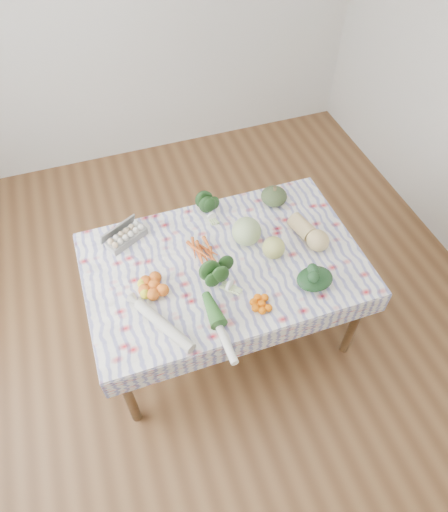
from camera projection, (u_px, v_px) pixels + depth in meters
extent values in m
plane|color=brown|center=(224.00, 327.00, 3.33)|extent=(4.50, 4.50, 0.00)
cube|color=silver|center=(131.00, 2.00, 3.60)|extent=(4.00, 0.04, 2.80)
cube|color=brown|center=(224.00, 265.00, 2.76)|extent=(1.60, 1.00, 0.04)
cylinder|color=brown|center=(128.00, 395.00, 2.64)|extent=(0.06, 0.06, 0.71)
cylinder|color=brown|center=(354.00, 323.00, 2.94)|extent=(0.06, 0.06, 0.71)
cylinder|color=brown|center=(103.00, 279.00, 3.16)|extent=(0.06, 0.06, 0.71)
cylinder|color=brown|center=(297.00, 228.00, 3.47)|extent=(0.06, 0.06, 0.71)
cube|color=white|center=(224.00, 263.00, 2.74)|extent=(1.66, 1.06, 0.01)
cube|color=gray|center=(127.00, 237.00, 2.82)|extent=(0.28, 0.22, 0.07)
cube|color=#D55B1F|center=(202.00, 253.00, 2.76)|extent=(0.21, 0.19, 0.04)
ellipsoid|color=#1A3A16|center=(209.00, 208.00, 2.94)|extent=(0.16, 0.14, 0.13)
ellipsoid|color=#3F522C|center=(274.00, 196.00, 3.02)|extent=(0.20, 0.20, 0.11)
sphere|color=#A4BE7B|center=(246.00, 231.00, 2.78)|extent=(0.22, 0.22, 0.18)
ellipsoid|color=#DBBB77|center=(309.00, 232.00, 2.81)|extent=(0.21, 0.32, 0.14)
cube|color=orange|center=(154.00, 286.00, 2.58)|extent=(0.27, 0.27, 0.08)
ellipsoid|color=#1C4116|center=(221.00, 279.00, 2.58)|extent=(0.23, 0.23, 0.12)
cube|color=orange|center=(262.00, 303.00, 2.52)|extent=(0.17, 0.17, 0.05)
sphere|color=#BFC260|center=(274.00, 248.00, 2.72)|extent=(0.17, 0.17, 0.14)
ellipsoid|color=#143217|center=(315.00, 279.00, 2.60)|extent=(0.22, 0.18, 0.09)
cylinder|color=beige|center=(164.00, 325.00, 2.43)|extent=(0.27, 0.41, 0.06)
cylinder|color=white|center=(220.00, 329.00, 2.42)|extent=(0.06, 0.43, 0.05)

